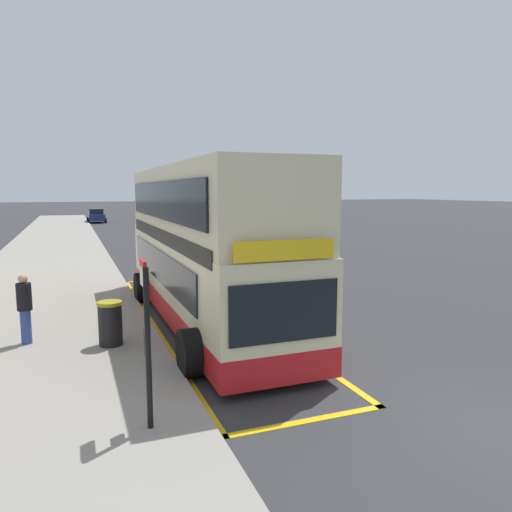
{
  "coord_description": "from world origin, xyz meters",
  "views": [
    {
      "loc": [
        -5.95,
        -5.26,
        3.77
      ],
      "look_at": [
        -0.83,
        7.98,
        1.81
      ],
      "focal_mm": 33.69,
      "sensor_mm": 36.0,
      "label": 1
    }
  ],
  "objects_px": {
    "parked_car_black_distant": "(223,229)",
    "parked_car_maroon_far": "(188,220)",
    "parked_car_navy_across": "(167,215)",
    "pedestrian_further_back": "(25,306)",
    "double_decker_bus": "(203,250)",
    "parked_car_navy_ahead": "(96,216)",
    "bus_stop_sign": "(147,330)",
    "litter_bin": "(110,323)"
  },
  "relations": [
    {
      "from": "parked_car_navy_across",
      "to": "litter_bin",
      "type": "distance_m",
      "value": 46.4
    },
    {
      "from": "litter_bin",
      "to": "parked_car_navy_across",
      "type": "bearing_deg",
      "value": 77.67
    },
    {
      "from": "double_decker_bus",
      "to": "bus_stop_sign",
      "type": "relative_size",
      "value": 4.35
    },
    {
      "from": "bus_stop_sign",
      "to": "litter_bin",
      "type": "distance_m",
      "value": 4.41
    },
    {
      "from": "double_decker_bus",
      "to": "parked_car_black_distant",
      "type": "relative_size",
      "value": 2.67
    },
    {
      "from": "double_decker_bus",
      "to": "parked_car_maroon_far",
      "type": "distance_m",
      "value": 34.58
    },
    {
      "from": "parked_car_black_distant",
      "to": "parked_car_navy_ahead",
      "type": "height_order",
      "value": "same"
    },
    {
      "from": "bus_stop_sign",
      "to": "parked_car_maroon_far",
      "type": "distance_m",
      "value": 41.02
    },
    {
      "from": "double_decker_bus",
      "to": "parked_car_navy_ahead",
      "type": "distance_m",
      "value": 45.8
    },
    {
      "from": "bus_stop_sign",
      "to": "parked_car_navy_across",
      "type": "xyz_separation_m",
      "value": [
        9.67,
        49.61,
        -0.87
      ]
    },
    {
      "from": "parked_car_navy_across",
      "to": "litter_bin",
      "type": "bearing_deg",
      "value": -100.15
    },
    {
      "from": "parked_car_navy_across",
      "to": "litter_bin",
      "type": "height_order",
      "value": "parked_car_navy_across"
    },
    {
      "from": "bus_stop_sign",
      "to": "parked_car_black_distant",
      "type": "relative_size",
      "value": 0.61
    },
    {
      "from": "double_decker_bus",
      "to": "litter_bin",
      "type": "distance_m",
      "value": 3.54
    },
    {
      "from": "double_decker_bus",
      "to": "bus_stop_sign",
      "type": "bearing_deg",
      "value": -112.47
    },
    {
      "from": "parked_car_navy_ahead",
      "to": "litter_bin",
      "type": "distance_m",
      "value": 47.58
    },
    {
      "from": "bus_stop_sign",
      "to": "parked_car_black_distant",
      "type": "height_order",
      "value": "bus_stop_sign"
    },
    {
      "from": "parked_car_maroon_far",
      "to": "pedestrian_further_back",
      "type": "bearing_deg",
      "value": 72.7
    },
    {
      "from": "parked_car_navy_across",
      "to": "parked_car_maroon_far",
      "type": "relative_size",
      "value": 1.0
    },
    {
      "from": "parked_car_navy_across",
      "to": "litter_bin",
      "type": "relative_size",
      "value": 4.01
    },
    {
      "from": "parked_car_black_distant",
      "to": "parked_car_maroon_far",
      "type": "relative_size",
      "value": 1.0
    },
    {
      "from": "parked_car_black_distant",
      "to": "parked_car_navy_ahead",
      "type": "distance_m",
      "value": 25.38
    },
    {
      "from": "pedestrian_further_back",
      "to": "parked_car_black_distant",
      "type": "bearing_deg",
      "value": 62.24
    },
    {
      "from": "double_decker_bus",
      "to": "parked_car_maroon_far",
      "type": "relative_size",
      "value": 2.67
    },
    {
      "from": "litter_bin",
      "to": "parked_car_black_distant",
      "type": "bearing_deg",
      "value": 66.82
    },
    {
      "from": "parked_car_navy_ahead",
      "to": "pedestrian_further_back",
      "type": "relative_size",
      "value": 2.5
    },
    {
      "from": "double_decker_bus",
      "to": "pedestrian_further_back",
      "type": "bearing_deg",
      "value": -168.69
    },
    {
      "from": "litter_bin",
      "to": "parked_car_navy_ahead",
      "type": "bearing_deg",
      "value": 87.49
    },
    {
      "from": "bus_stop_sign",
      "to": "litter_bin",
      "type": "relative_size",
      "value": 2.46
    },
    {
      "from": "parked_car_maroon_far",
      "to": "litter_bin",
      "type": "xyz_separation_m",
      "value": [
        -10.12,
        -35.52,
        -0.13
      ]
    },
    {
      "from": "double_decker_bus",
      "to": "parked_car_navy_across",
      "type": "distance_m",
      "value": 44.17
    },
    {
      "from": "parked_car_navy_across",
      "to": "pedestrian_further_back",
      "type": "height_order",
      "value": "pedestrian_further_back"
    },
    {
      "from": "bus_stop_sign",
      "to": "parked_car_black_distant",
      "type": "distance_m",
      "value": 29.42
    },
    {
      "from": "double_decker_bus",
      "to": "parked_car_navy_ahead",
      "type": "relative_size",
      "value": 2.67
    },
    {
      "from": "bus_stop_sign",
      "to": "litter_bin",
      "type": "bearing_deg",
      "value": 93.23
    },
    {
      "from": "double_decker_bus",
      "to": "litter_bin",
      "type": "bearing_deg",
      "value": -147.36
    },
    {
      "from": "bus_stop_sign",
      "to": "parked_car_navy_across",
      "type": "bearing_deg",
      "value": 78.98
    },
    {
      "from": "parked_car_navy_ahead",
      "to": "pedestrian_further_back",
      "type": "height_order",
      "value": "pedestrian_further_back"
    },
    {
      "from": "parked_car_maroon_far",
      "to": "pedestrian_further_back",
      "type": "height_order",
      "value": "pedestrian_further_back"
    },
    {
      "from": "parked_car_black_distant",
      "to": "parked_car_navy_across",
      "type": "bearing_deg",
      "value": 92.17
    },
    {
      "from": "double_decker_bus",
      "to": "bus_stop_sign",
      "type": "height_order",
      "value": "double_decker_bus"
    },
    {
      "from": "double_decker_bus",
      "to": "pedestrian_further_back",
      "type": "distance_m",
      "value": 4.8
    }
  ]
}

